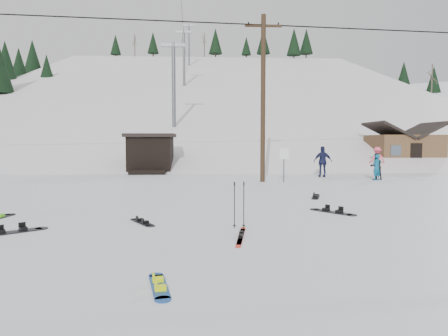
{
  "coord_description": "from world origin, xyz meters",
  "views": [
    {
      "loc": [
        -1.21,
        -7.71,
        2.28
      ],
      "look_at": [
        -0.58,
        4.87,
        1.4
      ],
      "focal_mm": 32.0,
      "sensor_mm": 36.0,
      "label": 1
    }
  ],
  "objects_px": {
    "hero_snowboard": "(159,286)",
    "hero_skis": "(241,236)",
    "cabin": "(403,150)",
    "utility_pole": "(263,96)"
  },
  "relations": [
    {
      "from": "hero_snowboard",
      "to": "hero_skis",
      "type": "distance_m",
      "value": 3.5
    },
    {
      "from": "cabin",
      "to": "hero_snowboard",
      "type": "relative_size",
      "value": 4.25
    },
    {
      "from": "utility_pole",
      "to": "hero_skis",
      "type": "bearing_deg",
      "value": -100.65
    },
    {
      "from": "hero_skis",
      "to": "utility_pole",
      "type": "bearing_deg",
      "value": 88.41
    },
    {
      "from": "utility_pole",
      "to": "hero_skis",
      "type": "relative_size",
      "value": 4.69
    },
    {
      "from": "cabin",
      "to": "hero_snowboard",
      "type": "bearing_deg",
      "value": -123.44
    },
    {
      "from": "cabin",
      "to": "hero_skis",
      "type": "relative_size",
      "value": 2.81
    },
    {
      "from": "cabin",
      "to": "utility_pole",
      "type": "bearing_deg",
      "value": -142.44
    },
    {
      "from": "utility_pole",
      "to": "cabin",
      "type": "relative_size",
      "value": 1.67
    },
    {
      "from": "hero_skis",
      "to": "cabin",
      "type": "bearing_deg",
      "value": 64.74
    }
  ]
}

